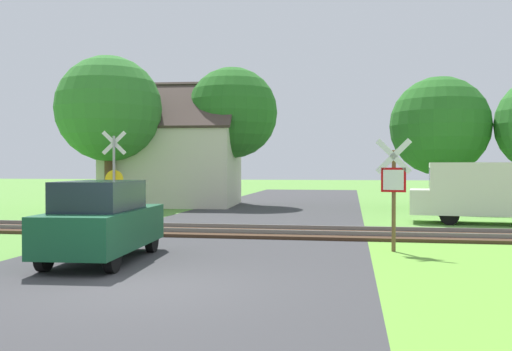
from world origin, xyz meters
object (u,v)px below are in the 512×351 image
stop_sign_near (394,186)px  parked_car (102,221)px  crossing_sign_far (114,173)px  house (174,163)px  mail_truck (485,190)px  tree_center (232,113)px  tree_left (109,109)px  tree_right (440,126)px

stop_sign_near → parked_car: size_ratio=0.68×
crossing_sign_far → house: 10.18m
mail_truck → tree_center: bearing=59.9°
stop_sign_near → house: 18.54m
crossing_sign_far → parked_car: (3.07, -7.66, -0.98)m
house → mail_truck: 16.26m
crossing_sign_far → tree_left: (-3.30, 6.96, 3.05)m
stop_sign_near → house: size_ratio=0.38×
tree_left → mail_truck: size_ratio=1.48×
crossing_sign_far → tree_center: 11.17m
tree_center → tree_left: size_ratio=0.99×
house → tree_right: house is taller
house → tree_center: (3.14, 0.39, 2.71)m
crossing_sign_far → tree_left: tree_left is taller
tree_center → mail_truck: (11.12, -8.14, -3.74)m
tree_left → mail_truck: (16.56, -4.59, -3.68)m
tree_left → stop_sign_near: bearing=-43.4°
mail_truck → house: bearing=67.6°
stop_sign_near → parked_car: bearing=32.0°
tree_right → parked_car: size_ratio=1.60×
stop_sign_near → house: (-10.49, 15.27, 0.65)m
stop_sign_near → tree_right: size_ratio=0.42×
tree_center → tree_right: (10.66, -0.48, -0.87)m
tree_left → tree_right: bearing=10.8°
stop_sign_near → tree_right: bearing=-91.6°
tree_center → mail_truck: size_ratio=1.46×
crossing_sign_far → parked_car: 8.31m
crossing_sign_far → parked_car: crossing_sign_far is taller
tree_center → tree_left: (-5.44, -3.55, -0.05)m
stop_sign_near → tree_left: (-12.80, 12.11, 3.31)m
tree_right → mail_truck: tree_right is taller
tree_center → tree_left: 6.50m
tree_left → crossing_sign_far: bearing=-64.7°
parked_car → tree_center: bearing=89.3°
tree_right → tree_left: size_ratio=0.87×
tree_center → parked_car: size_ratio=1.81×
tree_center → mail_truck: 14.28m
stop_sign_near → parked_car: 6.94m
mail_truck → parked_car: 14.31m
parked_car → stop_sign_near: bearing=17.8°
tree_right → parked_car: bearing=-118.8°
stop_sign_near → mail_truck: size_ratio=0.55×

